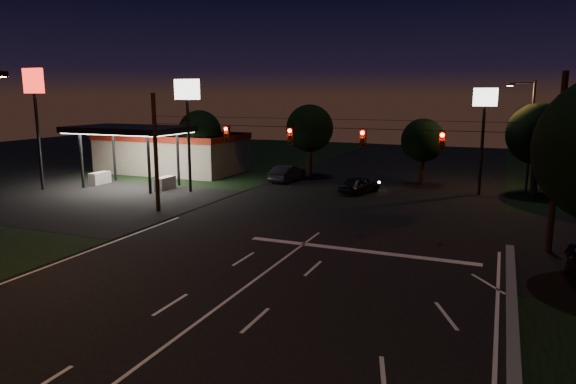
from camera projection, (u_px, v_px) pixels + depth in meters
The scene contains 17 objects.
ground at pixel (180, 335), 17.03m from camera, with size 140.00×140.00×0.00m, color black.
cross_street_left at pixel (80, 200), 39.10m from camera, with size 20.00×16.00×0.02m, color black.
stop_bar at pixel (358, 250), 26.32m from camera, with size 12.00×0.50×0.01m, color silver.
utility_pole_right at pixel (548, 252), 26.10m from camera, with size 0.30×0.30×9.00m, color black.
utility_pole_left at pixel (159, 211), 35.17m from camera, with size 0.28×0.28×8.00m, color black.
signal_span at pixel (326, 136), 29.58m from camera, with size 24.00×0.40×1.56m.
gas_station at pixel (170, 150), 52.41m from camera, with size 14.20×16.10×5.25m.
pole_sign_left_near at pixel (188, 106), 40.98m from camera, with size 2.20×0.30×9.10m.
pole_sign_left_far at pixel (35, 98), 41.77m from camera, with size 2.00×0.30×10.00m.
pole_sign_right at pixel (484, 116), 40.06m from camera, with size 1.80×0.30×8.40m.
street_light_right_far at pixel (527, 128), 40.83m from camera, with size 2.20×0.35×9.00m.
tree_far_a at pixel (201, 132), 50.35m from camera, with size 4.20×4.20×6.42m.
tree_far_b at pixel (310, 129), 50.14m from camera, with size 4.60×4.60×6.98m.
tree_far_c at pixel (423, 141), 45.19m from camera, with size 3.80×3.80×5.86m.
tree_far_d at pixel (539, 135), 39.83m from camera, with size 4.80×4.80×7.30m.
car_oncoming_a at pixel (359, 185), 41.65m from camera, with size 1.66×4.13×1.41m, color black.
car_oncoming_b at pixel (287, 173), 47.29m from camera, with size 1.62×4.66×1.53m, color black.
Camera 1 is at (9.41, -13.25, 7.84)m, focal length 32.00 mm.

